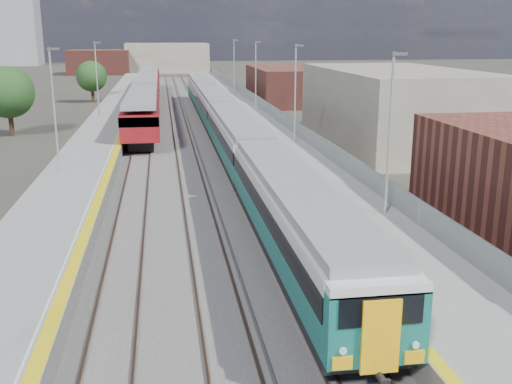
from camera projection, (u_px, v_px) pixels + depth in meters
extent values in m
plane|color=#47443A|center=(204.00, 139.00, 54.48)|extent=(320.00, 320.00, 0.00)
cube|color=#565451|center=(179.00, 135.00, 56.52)|extent=(10.50, 155.00, 0.06)
cube|color=#4C3323|center=(209.00, 129.00, 59.34)|extent=(0.07, 160.00, 0.14)
cube|color=#4C3323|center=(223.00, 129.00, 59.56)|extent=(0.07, 160.00, 0.14)
cube|color=#4C3323|center=(173.00, 130.00, 58.82)|extent=(0.07, 160.00, 0.14)
cube|color=#4C3323|center=(188.00, 130.00, 59.04)|extent=(0.07, 160.00, 0.14)
cube|color=#4C3323|center=(137.00, 131.00, 58.30)|extent=(0.07, 160.00, 0.14)
cube|color=#4C3323|center=(152.00, 131.00, 58.51)|extent=(0.07, 160.00, 0.14)
cube|color=gray|center=(205.00, 129.00, 59.30)|extent=(0.08, 160.00, 0.10)
cube|color=gray|center=(191.00, 130.00, 59.09)|extent=(0.08, 160.00, 0.10)
cube|color=slate|center=(257.00, 128.00, 57.52)|extent=(4.70, 155.00, 1.00)
cube|color=gray|center=(257.00, 123.00, 57.39)|extent=(4.70, 155.00, 0.03)
cube|color=yellow|center=(235.00, 123.00, 57.07)|extent=(0.40, 155.00, 0.01)
cube|color=gray|center=(280.00, 116.00, 57.57)|extent=(0.06, 155.00, 1.20)
cylinder|color=#9EA0A3|center=(389.00, 135.00, 27.50)|extent=(0.12, 0.12, 7.50)
cube|color=#4C4C4F|center=(399.00, 54.00, 26.60)|extent=(0.70, 0.18, 0.14)
cylinder|color=#9EA0A3|center=(295.00, 94.00, 46.60)|extent=(0.12, 0.12, 7.50)
cube|color=#4C4C4F|center=(299.00, 45.00, 45.70)|extent=(0.70, 0.18, 0.14)
cylinder|color=#9EA0A3|center=(256.00, 76.00, 65.70)|extent=(0.12, 0.12, 7.50)
cube|color=#4C4C4F|center=(258.00, 42.00, 64.80)|extent=(0.70, 0.18, 0.14)
cylinder|color=#9EA0A3|center=(234.00, 67.00, 84.80)|extent=(0.12, 0.12, 7.50)
cube|color=#4C4C4F|center=(236.00, 40.00, 83.91)|extent=(0.70, 0.18, 0.14)
cube|color=slate|center=(105.00, 132.00, 55.39)|extent=(4.30, 155.00, 1.00)
cube|color=gray|center=(104.00, 126.00, 55.26)|extent=(4.30, 155.00, 0.03)
cube|color=yellow|center=(125.00, 126.00, 55.54)|extent=(0.45, 155.00, 0.01)
cube|color=silver|center=(121.00, 126.00, 55.49)|extent=(0.08, 155.00, 0.01)
cylinder|color=#9EA0A3|center=(54.00, 110.00, 36.46)|extent=(0.12, 0.12, 7.50)
cube|color=#4C4C4F|center=(53.00, 49.00, 35.56)|extent=(0.70, 0.18, 0.14)
cylinder|color=#9EA0A3|center=(97.00, 79.00, 61.29)|extent=(0.12, 0.12, 7.50)
cube|color=#4C4C4F|center=(97.00, 43.00, 60.39)|extent=(0.70, 0.18, 0.14)
cube|color=gray|center=(394.00, 107.00, 51.27)|extent=(11.00, 22.00, 6.40)
cube|color=brown|center=(284.00, 85.00, 82.54)|extent=(8.00, 18.00, 4.80)
cube|color=gray|center=(167.00, 58.00, 148.79)|extent=(20.00, 14.00, 7.00)
cube|color=brown|center=(100.00, 62.00, 141.81)|extent=(14.00, 12.00, 5.60)
cube|color=black|center=(295.00, 245.00, 24.68)|extent=(2.60, 18.62, 0.44)
cube|color=#125F58|center=(295.00, 228.00, 24.49)|extent=(2.69, 18.62, 1.09)
cube|color=black|center=(295.00, 208.00, 24.27)|extent=(2.75, 18.62, 0.74)
cube|color=silver|center=(295.00, 193.00, 24.12)|extent=(2.69, 18.62, 0.46)
cube|color=gray|center=(296.00, 184.00, 24.01)|extent=(2.39, 18.62, 0.38)
cube|color=black|center=(237.00, 155.00, 42.94)|extent=(2.60, 18.62, 0.44)
cube|color=#125F58|center=(237.00, 145.00, 42.75)|extent=(2.69, 18.62, 1.09)
cube|color=black|center=(237.00, 133.00, 42.53)|extent=(2.75, 18.62, 0.74)
cube|color=silver|center=(237.00, 125.00, 42.37)|extent=(2.69, 18.62, 0.46)
cube|color=gray|center=(237.00, 119.00, 42.27)|extent=(2.39, 18.62, 0.38)
cube|color=black|center=(214.00, 119.00, 61.20)|extent=(2.60, 18.62, 0.44)
cube|color=#125F58|center=(214.00, 112.00, 61.00)|extent=(2.69, 18.62, 1.09)
cube|color=black|center=(214.00, 103.00, 60.78)|extent=(2.75, 18.62, 0.74)
cube|color=silver|center=(214.00, 97.00, 60.63)|extent=(2.69, 18.62, 0.46)
cube|color=gray|center=(214.00, 93.00, 60.53)|extent=(2.39, 18.62, 0.38)
cube|color=black|center=(201.00, 99.00, 79.46)|extent=(2.60, 18.62, 0.44)
cube|color=#125F58|center=(201.00, 94.00, 79.26)|extent=(2.69, 18.62, 1.09)
cube|color=black|center=(201.00, 87.00, 79.04)|extent=(2.75, 18.62, 0.74)
cube|color=silver|center=(201.00, 83.00, 78.89)|extent=(2.69, 18.62, 0.46)
cube|color=gray|center=(201.00, 79.00, 78.79)|extent=(2.39, 18.62, 0.38)
cube|color=#125F58|center=(376.00, 327.00, 15.26)|extent=(2.67, 0.57, 2.00)
cube|color=black|center=(381.00, 312.00, 14.83)|extent=(2.20, 0.06, 0.76)
cube|color=#FDB510|center=(381.00, 337.00, 14.94)|extent=(1.00, 0.10, 2.00)
cube|color=black|center=(144.00, 131.00, 55.91)|extent=(2.05, 17.40, 0.71)
cube|color=maroon|center=(143.00, 113.00, 55.47)|extent=(3.02, 20.47, 2.15)
cube|color=black|center=(142.00, 107.00, 55.34)|extent=(3.08, 20.47, 0.75)
cube|color=gray|center=(142.00, 95.00, 55.06)|extent=(2.69, 20.47, 0.43)
cube|color=black|center=(148.00, 105.00, 75.93)|extent=(2.05, 17.40, 0.71)
cube|color=maroon|center=(147.00, 92.00, 75.50)|extent=(3.02, 20.47, 2.15)
cube|color=black|center=(147.00, 87.00, 75.36)|extent=(3.08, 20.47, 0.75)
cube|color=gray|center=(147.00, 79.00, 75.08)|extent=(2.69, 20.47, 0.43)
cube|color=black|center=(150.00, 90.00, 95.96)|extent=(2.05, 17.40, 0.71)
cube|color=maroon|center=(150.00, 79.00, 95.52)|extent=(3.02, 20.47, 2.15)
cube|color=black|center=(150.00, 76.00, 95.38)|extent=(3.08, 20.47, 0.75)
cube|color=gray|center=(149.00, 69.00, 95.11)|extent=(2.69, 20.47, 0.43)
cylinder|color=#382619|center=(11.00, 124.00, 55.83)|extent=(0.44, 0.44, 2.25)
sphere|color=#1E3D17|center=(8.00, 92.00, 55.08)|extent=(4.76, 4.76, 4.76)
cylinder|color=#382619|center=(93.00, 95.00, 83.24)|extent=(0.44, 0.44, 2.00)
sphere|color=#1E3D17|center=(91.00, 76.00, 82.58)|extent=(4.22, 4.22, 4.22)
cylinder|color=#382619|center=(401.00, 109.00, 67.44)|extent=(0.44, 0.44, 2.13)
sphere|color=#1E3D17|center=(403.00, 84.00, 66.73)|extent=(4.49, 4.49, 4.49)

